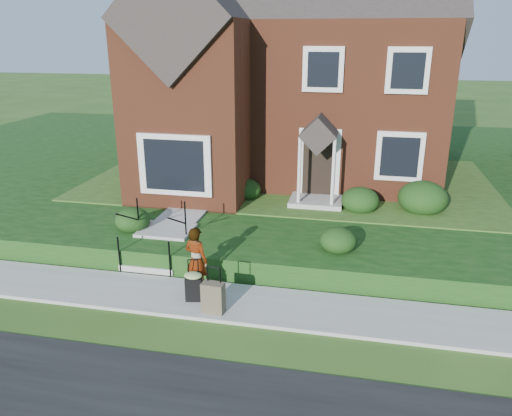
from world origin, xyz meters
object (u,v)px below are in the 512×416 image
(suitcase_black, at_px, (194,285))
(suitcase_olive, at_px, (213,297))
(woman, at_px, (196,260))
(front_steps, at_px, (160,243))

(suitcase_black, bearing_deg, suitcase_olive, -45.55)
(suitcase_black, xyz_separation_m, suitcase_olive, (0.55, -0.38, -0.03))
(woman, bearing_deg, front_steps, -27.78)
(front_steps, height_order, suitcase_olive, front_steps)
(suitcase_black, relative_size, suitcase_olive, 0.95)
(woman, xyz_separation_m, suitcase_black, (0.04, -0.37, -0.41))
(front_steps, height_order, suitcase_black, front_steps)
(suitcase_black, bearing_deg, woman, 84.88)
(woman, bearing_deg, suitcase_olive, 147.22)
(woman, distance_m, suitcase_olive, 1.05)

